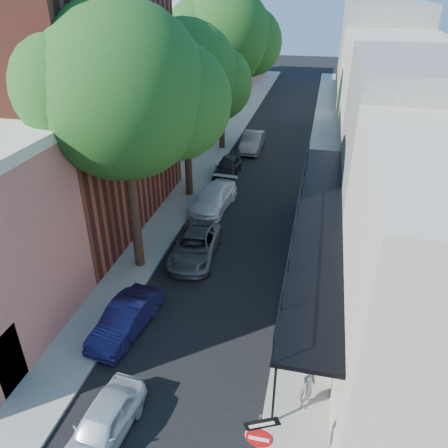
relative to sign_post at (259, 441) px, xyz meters
The scene contains 16 objects.
road_surface 29.27m from the sign_post, 96.21° to the left, with size 6.00×64.00×0.01m, color black.
sidewalk_left 29.96m from the sign_post, 103.85° to the left, with size 2.00×64.00×0.12m, color gray.
sidewalk_right 29.11m from the sign_post, 88.34° to the left, with size 2.00×64.00×0.12m, color gray.
buildings_left 30.59m from the sign_post, 114.15° to the left, with size 10.10×59.10×12.00m.
buildings_right 29.20m from the sign_post, 78.44° to the left, with size 9.80×55.00×10.00m.
sign_post is the anchor object (origin of this frame).
oak_near 12.77m from the sign_post, 125.09° to the left, with size 7.48×6.80×11.42m.
oak_mid 19.14m from the sign_post, 110.86° to the left, with size 6.60×6.00×10.20m.
oak_far 27.80m from the sign_post, 103.91° to the left, with size 7.70×7.00×11.90m.
parked_car_a 4.81m from the sign_post, behind, with size 1.36×3.38×1.15m, color #B4BFC7.
parked_car_b 7.64m from the sign_post, 140.13° to the left, with size 1.29×3.70×1.22m, color #14143F.
parked_car_c 11.42m from the sign_post, 114.18° to the left, with size 2.03×4.40×1.22m, color #4D4F53.
parked_car_d 16.48m from the sign_post, 107.90° to the left, with size 1.84×4.54×1.32m, color white.
parked_car_e 21.40m from the sign_post, 104.48° to the left, with size 1.48×3.68×1.25m, color black.
parked_car_f 26.65m from the sign_post, 99.86° to the left, with size 1.49×4.26×1.40m, color slate.
pedestrian 3.25m from the sign_post, 69.20° to the left, with size 0.61×0.40×1.66m, color slate.
Camera 1 is at (3.81, -5.69, 11.67)m, focal length 35.00 mm.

